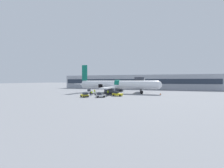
{
  "coord_description": "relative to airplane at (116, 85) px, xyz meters",
  "views": [
    {
      "loc": [
        11.64,
        -45.44,
        4.92
      ],
      "look_at": [
        -3.28,
        3.25,
        3.66
      ],
      "focal_mm": 22.0,
      "sensor_mm": 36.0,
      "label": 1
    }
  ],
  "objects": [
    {
      "name": "ground_plane",
      "position": [
        2.39,
        -6.12,
        -3.2
      ],
      "size": [
        500.0,
        500.0,
        0.0
      ],
      "primitive_type": "plane",
      "color": "gray"
    },
    {
      "name": "terminal_strip",
      "position": [
        2.39,
        31.95,
        0.91
      ],
      "size": [
        88.33,
        10.07,
        8.21
      ],
      "color": "#9EA3AD",
      "rests_on": "ground_plane"
    },
    {
      "name": "jet_bridge_stub",
      "position": [
        8.64,
        6.55,
        1.38
      ],
      "size": [
        3.63,
        12.0,
        6.28
      ],
      "color": "#4C4C51",
      "rests_on": "ground_plane"
    },
    {
      "name": "airplane",
      "position": [
        0.0,
        0.0,
        0.0
      ],
      "size": [
        32.95,
        25.77,
        11.41
      ],
      "color": "white",
      "rests_on": "ground_plane"
    },
    {
      "name": "baggage_tug_lead",
      "position": [
        -5.73,
        -14.9,
        -2.59
      ],
      "size": [
        3.18,
        2.88,
        1.39
      ],
      "color": "yellow",
      "rests_on": "ground_plane"
    },
    {
      "name": "baggage_tug_mid",
      "position": [
        -1.08,
        -14.06,
        -2.61
      ],
      "size": [
        2.98,
        2.58,
        1.37
      ],
      "color": "white",
      "rests_on": "ground_plane"
    },
    {
      "name": "baggage_tug_rear",
      "position": [
        2.82,
        -9.32,
        -2.51
      ],
      "size": [
        3.47,
        2.31,
        1.57
      ],
      "color": "yellow",
      "rests_on": "ground_plane"
    },
    {
      "name": "baggage_tug_spare",
      "position": [
        -9.76,
        -4.14,
        -2.55
      ],
      "size": [
        2.05,
        2.64,
        1.58
      ],
      "color": "silver",
      "rests_on": "ground_plane"
    },
    {
      "name": "baggage_cart_loading",
      "position": [
        -4.16,
        -7.21,
        -2.72
      ],
      "size": [
        4.26,
        2.09,
        0.92
      ],
      "color": "#B7BABF",
      "rests_on": "ground_plane"
    },
    {
      "name": "ground_crew_loader_a",
      "position": [
        -0.63,
        -8.36,
        -2.26
      ],
      "size": [
        0.43,
        0.62,
        1.78
      ],
      "color": "#2D2D33",
      "rests_on": "ground_plane"
    },
    {
      "name": "ground_crew_loader_b",
      "position": [
        -7.27,
        -4.32,
        -2.32
      ],
      "size": [
        0.57,
        0.39,
        1.66
      ],
      "color": "black",
      "rests_on": "ground_plane"
    },
    {
      "name": "ground_crew_driver",
      "position": [
        -5.79,
        -9.81,
        -2.37
      ],
      "size": [
        0.54,
        0.36,
        1.57
      ],
      "color": "black",
      "rests_on": "ground_plane"
    },
    {
      "name": "suitcase_on_tarmac_upright",
      "position": [
        -6.62,
        -9.15,
        -2.96
      ],
      "size": [
        0.49,
        0.43,
        0.57
      ],
      "color": "#1E2347",
      "rests_on": "ground_plane"
    },
    {
      "name": "safety_cone_nose",
      "position": [
        16.27,
        -0.71,
        -2.88
      ],
      "size": [
        0.61,
        0.61,
        0.67
      ],
      "color": "black",
      "rests_on": "ground_plane"
    },
    {
      "name": "safety_cone_engine_left",
      "position": [
        -1.12,
        -13.54,
        -2.84
      ],
      "size": [
        0.52,
        0.52,
        0.75
      ],
      "color": "black",
      "rests_on": "ground_plane"
    },
    {
      "name": "safety_cone_wingtip",
      "position": [
        1.02,
        -6.6,
        -2.92
      ],
      "size": [
        0.51,
        0.51,
        0.6
      ],
      "color": "black",
      "rests_on": "ground_plane"
    }
  ]
}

